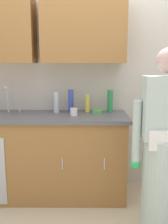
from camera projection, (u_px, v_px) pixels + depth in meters
kitchen_wall_with_uppers at (77, 65)px, 3.04m from camera, size 4.80×0.44×2.70m
counter_cabinet at (40, 157)px, 2.94m from camera, size 1.90×0.62×0.90m
countertop at (39, 117)px, 2.86m from camera, size 1.96×0.66×0.04m
sink at (8, 116)px, 2.87m from camera, size 0.50×0.36×0.35m
person_at_sink at (163, 160)px, 2.19m from camera, size 0.55×0.34×1.62m
bottle_dish_liquid at (56, 102)px, 2.97m from camera, size 0.07×0.07×0.24m
bottle_soap at (110, 101)px, 3.00m from camera, size 0.06×0.06×0.25m
bottle_cleaner_spray at (87, 103)px, 3.01m from camera, size 0.06×0.06×0.20m
bottle_water_short at (71, 101)px, 2.97m from camera, size 0.06×0.06×0.26m
cup_by_sink at (74, 112)px, 2.81m from camera, size 0.08×0.08×0.08m
sponge at (97, 112)px, 2.97m from camera, size 0.11×0.07×0.03m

